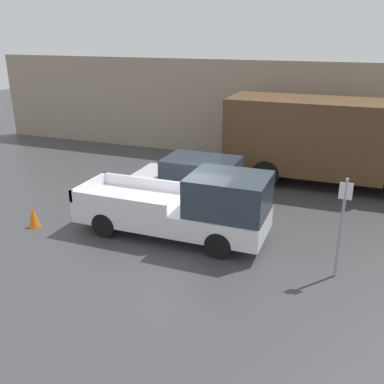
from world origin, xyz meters
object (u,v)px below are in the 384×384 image
at_px(pickup_truck, 189,207).
at_px(parking_sign, 341,223).
at_px(delivery_truck, 322,139).
at_px(car, 199,180).
at_px(traffic_cone, 34,217).

xyz_separation_m(pickup_truck, parking_sign, (4.13, -0.72, 0.49)).
height_order(pickup_truck, delivery_truck, delivery_truck).
distance_m(car, traffic_cone, 5.49).
height_order(parking_sign, traffic_cone, parking_sign).
bearing_deg(car, pickup_truck, -76.03).
height_order(pickup_truck, car, pickup_truck).
height_order(delivery_truck, traffic_cone, delivery_truck).
distance_m(pickup_truck, traffic_cone, 4.83).
bearing_deg(delivery_truck, pickup_truck, -116.05).
relative_size(delivery_truck, traffic_cone, 12.35).
height_order(car, parking_sign, parking_sign).
height_order(car, traffic_cone, car).
bearing_deg(parking_sign, pickup_truck, 170.10).
bearing_deg(parking_sign, delivery_truck, 98.86).
bearing_deg(traffic_cone, delivery_truck, 43.37).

